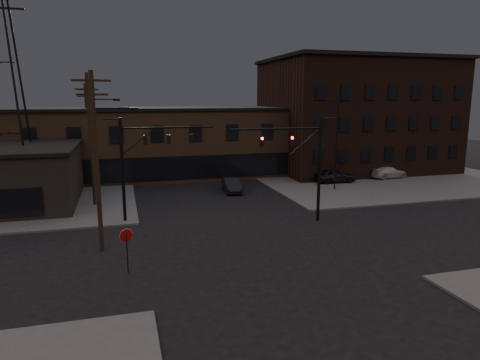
{
  "coord_description": "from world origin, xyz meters",
  "views": [
    {
      "loc": [
        -8.05,
        -24.88,
        9.39
      ],
      "look_at": [
        0.25,
        4.7,
        3.5
      ],
      "focal_mm": 32.0,
      "sensor_mm": 36.0,
      "label": 1
    }
  ],
  "objects_px": {
    "stop_sign": "(127,240)",
    "parked_car_lot_b": "(388,172)",
    "traffic_signal_far": "(140,157)",
    "car_crossing": "(232,185)",
    "traffic_signal_near": "(306,158)",
    "parked_car_lot_a": "(335,176)"
  },
  "relations": [
    {
      "from": "traffic_signal_near",
      "to": "car_crossing",
      "type": "height_order",
      "value": "traffic_signal_near"
    },
    {
      "from": "parked_car_lot_b",
      "to": "car_crossing",
      "type": "height_order",
      "value": "parked_car_lot_b"
    },
    {
      "from": "parked_car_lot_b",
      "to": "traffic_signal_near",
      "type": "bearing_deg",
      "value": 121.15
    },
    {
      "from": "stop_sign",
      "to": "parked_car_lot_b",
      "type": "distance_m",
      "value": 36.2
    },
    {
      "from": "traffic_signal_far",
      "to": "stop_sign",
      "type": "height_order",
      "value": "traffic_signal_far"
    },
    {
      "from": "traffic_signal_near",
      "to": "car_crossing",
      "type": "relative_size",
      "value": 1.85
    },
    {
      "from": "stop_sign",
      "to": "parked_car_lot_b",
      "type": "height_order",
      "value": "stop_sign"
    },
    {
      "from": "parked_car_lot_a",
      "to": "parked_car_lot_b",
      "type": "height_order",
      "value": "parked_car_lot_a"
    },
    {
      "from": "traffic_signal_far",
      "to": "car_crossing",
      "type": "distance_m",
      "value": 13.23
    },
    {
      "from": "car_crossing",
      "to": "parked_car_lot_b",
      "type": "bearing_deg",
      "value": 9.32
    },
    {
      "from": "stop_sign",
      "to": "car_crossing",
      "type": "bearing_deg",
      "value": 59.87
    },
    {
      "from": "traffic_signal_near",
      "to": "stop_sign",
      "type": "height_order",
      "value": "traffic_signal_near"
    },
    {
      "from": "traffic_signal_near",
      "to": "stop_sign",
      "type": "distance_m",
      "value": 15.17
    },
    {
      "from": "traffic_signal_near",
      "to": "traffic_signal_far",
      "type": "distance_m",
      "value": 12.57
    },
    {
      "from": "stop_sign",
      "to": "parked_car_lot_a",
      "type": "distance_m",
      "value": 29.83
    },
    {
      "from": "stop_sign",
      "to": "parked_car_lot_a",
      "type": "height_order",
      "value": "stop_sign"
    },
    {
      "from": "traffic_signal_far",
      "to": "parked_car_lot_a",
      "type": "height_order",
      "value": "traffic_signal_far"
    },
    {
      "from": "traffic_signal_far",
      "to": "parked_car_lot_b",
      "type": "height_order",
      "value": "traffic_signal_far"
    },
    {
      "from": "traffic_signal_far",
      "to": "car_crossing",
      "type": "relative_size",
      "value": 1.85
    },
    {
      "from": "traffic_signal_near",
      "to": "parked_car_lot_b",
      "type": "xyz_separation_m",
      "value": [
        16.78,
        13.54,
        -4.11
      ]
    },
    {
      "from": "traffic_signal_near",
      "to": "stop_sign",
      "type": "relative_size",
      "value": 3.23
    },
    {
      "from": "traffic_signal_near",
      "to": "parked_car_lot_b",
      "type": "bearing_deg",
      "value": 38.91
    }
  ]
}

